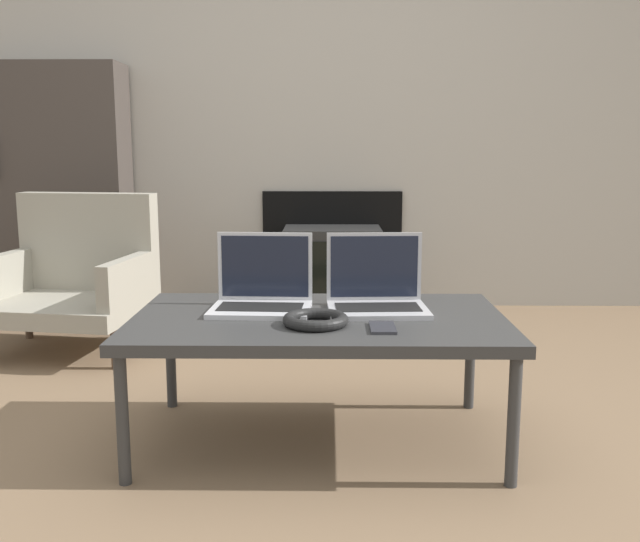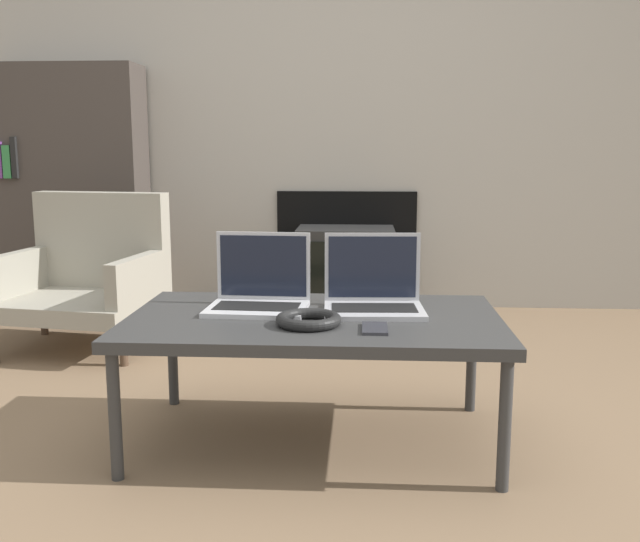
% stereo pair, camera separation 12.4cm
% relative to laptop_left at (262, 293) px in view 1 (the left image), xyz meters
% --- Properties ---
extents(ground_plane, '(14.00, 14.00, 0.00)m').
position_rel_laptop_left_xyz_m(ground_plane, '(0.19, -0.24, -0.47)').
color(ground_plane, '#7A6047').
extents(wall_back, '(7.00, 0.08, 2.60)m').
position_rel_laptop_left_xyz_m(wall_back, '(0.19, 1.96, 0.81)').
color(wall_back, '#ADA89E').
rests_on(wall_back, ground_plane).
extents(table, '(1.17, 0.70, 0.42)m').
position_rel_laptop_left_xyz_m(table, '(0.19, -0.10, -0.09)').
color(table, '#333333').
rests_on(table, ground_plane).
extents(laptop_left, '(0.33, 0.26, 0.24)m').
position_rel_laptop_left_xyz_m(laptop_left, '(0.00, 0.00, 0.00)').
color(laptop_left, silver).
rests_on(laptop_left, table).
extents(laptop_right, '(0.33, 0.26, 0.24)m').
position_rel_laptop_left_xyz_m(laptop_right, '(0.37, 0.00, 0.00)').
color(laptop_right, '#B2B2B7').
rests_on(laptop_right, table).
extents(headphones, '(0.20, 0.20, 0.03)m').
position_rel_laptop_left_xyz_m(headphones, '(0.18, -0.22, -0.04)').
color(headphones, black).
rests_on(headphones, table).
extents(phone, '(0.07, 0.13, 0.01)m').
position_rel_laptop_left_xyz_m(phone, '(0.38, -0.26, -0.05)').
color(phone, '#333338').
rests_on(phone, table).
extents(tv, '(0.54, 0.38, 0.49)m').
position_rel_laptop_left_xyz_m(tv, '(0.24, 1.72, -0.22)').
color(tv, black).
rests_on(tv, ground_plane).
extents(armchair, '(0.76, 0.68, 0.73)m').
position_rel_laptop_left_xyz_m(armchair, '(-0.97, 1.00, -0.12)').
color(armchair, gray).
rests_on(armchair, ground_plane).
extents(bookshelf, '(0.88, 0.32, 1.40)m').
position_rel_laptop_left_xyz_m(bookshelf, '(-1.37, 1.76, 0.23)').
color(bookshelf, '#3F3833').
rests_on(bookshelf, ground_plane).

